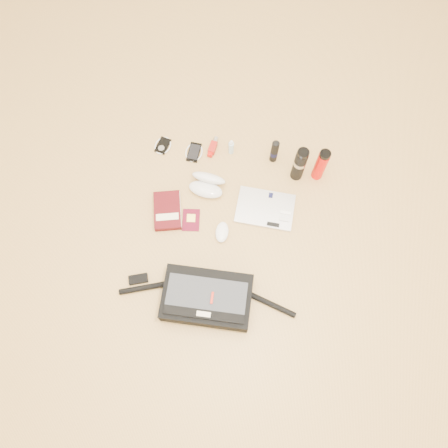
# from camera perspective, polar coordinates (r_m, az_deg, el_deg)

# --- Properties ---
(ground) EXTENTS (4.00, 4.00, 0.00)m
(ground) POSITION_cam_1_polar(r_m,az_deg,el_deg) (2.15, 0.17, -2.08)
(ground) COLOR tan
(ground) RESTS_ON ground
(messenger_bag) EXTENTS (0.84, 0.25, 0.11)m
(messenger_bag) POSITION_cam_1_polar(r_m,az_deg,el_deg) (2.03, -2.31, -9.62)
(messenger_bag) COLOR black
(messenger_bag) RESTS_ON ground
(laptop) EXTENTS (0.29, 0.21, 0.03)m
(laptop) POSITION_cam_1_polar(r_m,az_deg,el_deg) (2.21, 5.42, 1.99)
(laptop) COLOR #BCBCBE
(laptop) RESTS_ON ground
(book) EXTENTS (0.17, 0.23, 0.04)m
(book) POSITION_cam_1_polar(r_m,az_deg,el_deg) (2.21, -7.35, 1.74)
(book) COLOR #44090D
(book) RESTS_ON ground
(passport) EXTENTS (0.10, 0.13, 0.01)m
(passport) POSITION_cam_1_polar(r_m,az_deg,el_deg) (2.19, -4.33, 0.54)
(passport) COLOR #530719
(passport) RESTS_ON ground
(mouse) EXTENTS (0.07, 0.11, 0.04)m
(mouse) POSITION_cam_1_polar(r_m,az_deg,el_deg) (2.15, -0.26, -1.06)
(mouse) COLOR white
(mouse) RESTS_ON ground
(sunglasses_case) EXTENTS (0.20, 0.17, 0.10)m
(sunglasses_case) POSITION_cam_1_polar(r_m,az_deg,el_deg) (2.23, -2.21, 5.25)
(sunglasses_case) COLOR silver
(sunglasses_case) RESTS_ON ground
(ipod) EXTENTS (0.10, 0.11, 0.01)m
(ipod) POSITION_cam_1_polar(r_m,az_deg,el_deg) (2.40, -7.99, 10.10)
(ipod) COLOR black
(ipod) RESTS_ON ground
(phone) EXTENTS (0.10, 0.12, 0.01)m
(phone) POSITION_cam_1_polar(r_m,az_deg,el_deg) (2.36, -3.94, 9.33)
(phone) COLOR black
(phone) RESTS_ON ground
(inhaler) EXTENTS (0.04, 0.12, 0.03)m
(inhaler) POSITION_cam_1_polar(r_m,az_deg,el_deg) (2.36, -1.45, 10.03)
(inhaler) COLOR #9E1A13
(inhaler) RESTS_ON ground
(spray_bottle) EXTENTS (0.04, 0.04, 0.11)m
(spray_bottle) POSITION_cam_1_polar(r_m,az_deg,el_deg) (2.32, 0.95, 9.97)
(spray_bottle) COLOR #ADD5E6
(spray_bottle) RESTS_ON ground
(aerosol_can) EXTENTS (0.05, 0.05, 0.17)m
(aerosol_can) POSITION_cam_1_polar(r_m,az_deg,el_deg) (2.28, 6.61, 9.43)
(aerosol_can) COLOR black
(aerosol_can) RESTS_ON ground
(thermos_black) EXTENTS (0.08, 0.08, 0.24)m
(thermos_black) POSITION_cam_1_polar(r_m,az_deg,el_deg) (2.22, 9.84, 7.71)
(thermos_black) COLOR black
(thermos_black) RESTS_ON ground
(thermos_red) EXTENTS (0.06, 0.06, 0.22)m
(thermos_red) POSITION_cam_1_polar(r_m,az_deg,el_deg) (2.25, 12.53, 7.56)
(thermos_red) COLOR red
(thermos_red) RESTS_ON ground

